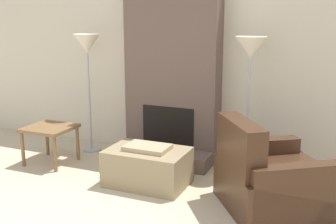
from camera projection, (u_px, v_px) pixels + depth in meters
wall_back at (178, 59)px, 5.61m from camera, size 6.96×0.06×2.60m
fireplace at (172, 68)px, 5.44m from camera, size 1.25×0.67×2.60m
ottoman at (148, 166)px, 4.75m from camera, size 0.89×0.60×0.46m
armchair at (268, 181)px, 4.14m from camera, size 1.34×1.33×0.92m
side_table at (50, 132)px, 5.38m from camera, size 0.58×0.55×0.49m
floor_lamp_left at (87, 50)px, 5.66m from camera, size 0.36×0.36×1.63m
floor_lamp_right at (250, 55)px, 4.81m from camera, size 0.36×0.36×1.64m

